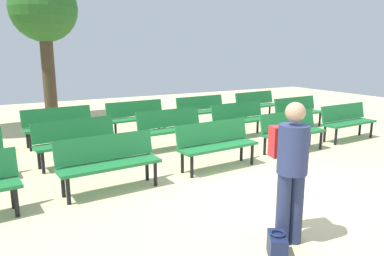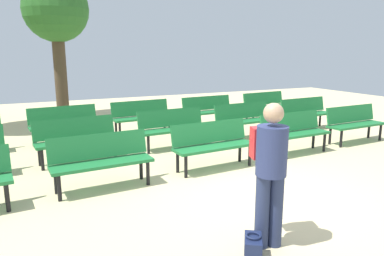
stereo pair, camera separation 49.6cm
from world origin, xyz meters
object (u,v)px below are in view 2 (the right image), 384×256
at_px(bench_r0_c4, 354,121).
at_px(bench_r2_c4, 266,104).
at_px(bench_r0_c3, 294,130).
at_px(bench_r2_c3, 209,109).
at_px(bench_r1_c2, 173,126).
at_px(bench_r0_c1, 101,158).
at_px(handbag, 253,248).
at_px(visitor_with_backpack, 270,166).
at_px(tree_1, 56,13).
at_px(bench_r1_c3, 244,118).
at_px(bench_r1_c4, 306,112).
at_px(bench_r2_c2, 142,115).
at_px(bench_r0_c2, 213,142).
at_px(bench_r2_c1, 64,122).
at_px(bench_r1_c1, 76,137).

relative_size(bench_r0_c4, bench_r2_c4, 0.99).
bearing_deg(bench_r0_c3, bench_r2_c3, 92.51).
xyz_separation_m(bench_r0_c3, bench_r1_c2, (-2.19, 1.54, 0.00)).
relative_size(bench_r0_c1, handbag, 4.44).
xyz_separation_m(bench_r1_c2, visitor_with_backpack, (-0.65, -4.44, 0.43)).
bearing_deg(bench_r1_c2, tree_1, 105.35).
height_order(bench_r1_c3, bench_r1_c4, same).
distance_m(bench_r2_c2, tree_1, 4.90).
bearing_deg(visitor_with_backpack, tree_1, -67.32).
bearing_deg(bench_r0_c2, bench_r0_c4, 0.75).
xyz_separation_m(bench_r1_c3, bench_r2_c4, (1.99, 1.80, 0.00)).
relative_size(bench_r0_c1, bench_r0_c3, 1.00).
bearing_deg(bench_r2_c3, visitor_with_backpack, -115.92).
height_order(bench_r0_c3, tree_1, tree_1).
height_order(bench_r1_c4, bench_r2_c3, same).
bearing_deg(bench_r2_c1, tree_1, 79.38).
height_order(bench_r1_c1, bench_r2_c3, same).
relative_size(bench_r0_c3, bench_r1_c1, 0.99).
bearing_deg(bench_r0_c4, bench_r1_c4, 88.45).
bearing_deg(bench_r2_c4, bench_r1_c1, -166.72).
bearing_deg(bench_r1_c1, bench_r0_c1, -90.29).
relative_size(bench_r0_c2, bench_r1_c2, 1.00).
distance_m(bench_r2_c3, handbag, 7.05).
distance_m(bench_r1_c3, bench_r2_c1, 4.44).
distance_m(bench_r0_c1, handbag, 2.99).
relative_size(bench_r1_c2, handbag, 4.44).
distance_m(bench_r0_c2, bench_r1_c1, 2.72).
bearing_deg(bench_r2_c2, bench_r1_c4, -22.60).
xyz_separation_m(bench_r0_c2, handbag, (-1.09, -2.93, -0.37)).
distance_m(bench_r1_c4, bench_r2_c2, 4.58).
relative_size(bench_r0_c3, handbag, 4.43).
xyz_separation_m(bench_r1_c2, handbag, (-0.98, -4.64, -0.37)).
height_order(bench_r0_c2, bench_r1_c4, same).
relative_size(bench_r1_c4, bench_r2_c2, 1.00).
distance_m(bench_r0_c4, bench_r1_c4, 1.64).
relative_size(bench_r1_c2, visitor_with_backpack, 0.99).
bearing_deg(visitor_with_backpack, bench_r0_c2, -89.83).
xyz_separation_m(bench_r0_c4, bench_r1_c3, (-2.17, 1.52, 0.00)).
bearing_deg(bench_r2_c2, visitor_with_backpack, -98.43).
bearing_deg(bench_r2_c3, bench_r0_c2, -120.53).
height_order(bench_r1_c4, tree_1, tree_1).
height_order(bench_r0_c1, bench_r1_c1, same).
relative_size(bench_r1_c2, bench_r1_c3, 1.00).
xyz_separation_m(bench_r0_c1, visitor_with_backpack, (1.35, -2.59, 0.43)).
distance_m(bench_r0_c4, bench_r1_c1, 6.45).
relative_size(bench_r0_c2, tree_1, 0.36).
relative_size(bench_r0_c1, bench_r2_c2, 1.00).
distance_m(bench_r2_c2, bench_r2_c3, 2.06).
xyz_separation_m(bench_r0_c4, tree_1, (-6.03, 6.70, 2.88)).
height_order(bench_r0_c4, bench_r1_c2, same).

